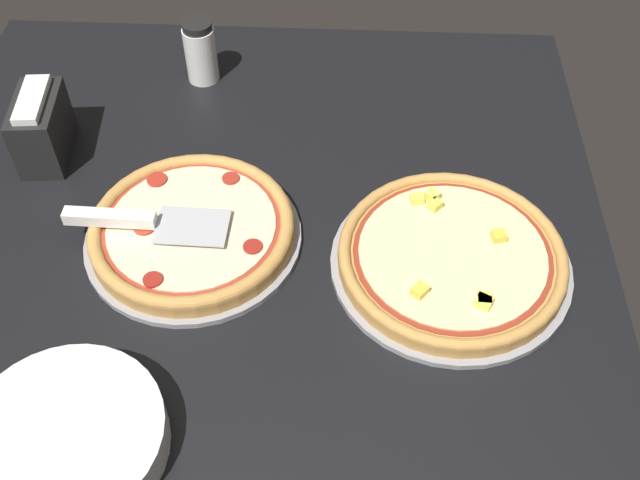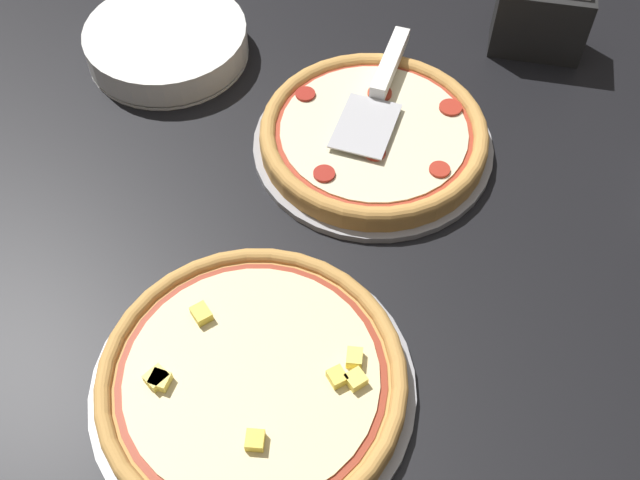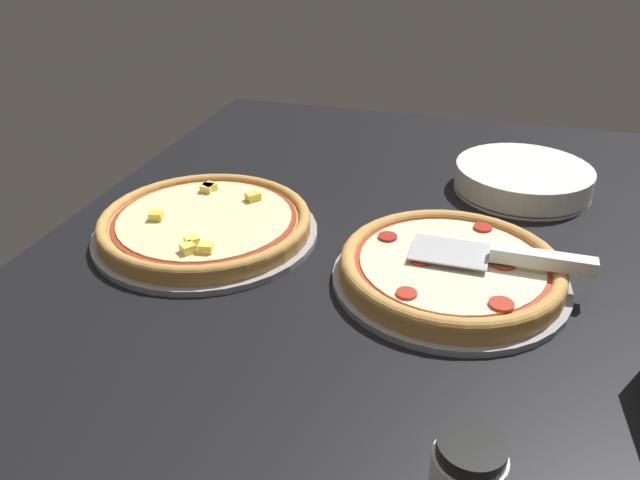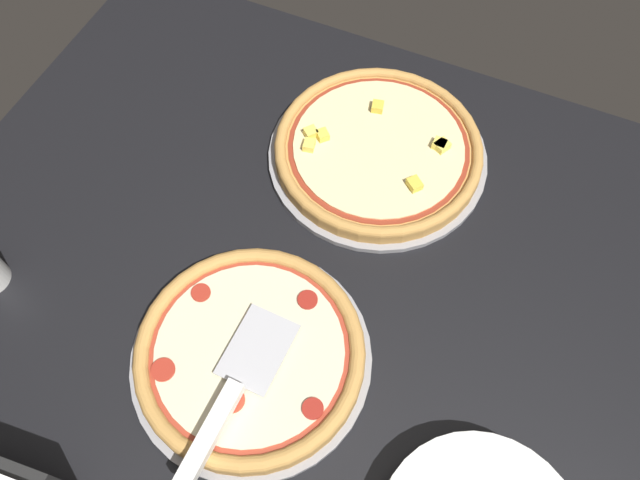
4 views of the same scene
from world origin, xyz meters
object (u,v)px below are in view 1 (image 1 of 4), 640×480
object	(u,v)px
pizza_front	(192,228)
napkin_holder	(42,127)
pizza_back	(452,256)
parmesan_shaker	(201,52)
serving_spatula	(129,220)
plate_stack	(67,440)

from	to	relation	value
pizza_front	napkin_holder	size ratio (longest dim) A/B	2.18
pizza_back	parmesan_shaker	world-z (taller)	parmesan_shaker
pizza_back	serving_spatula	distance (cm)	47.86
serving_spatula	plate_stack	xyz separation A→B (cm)	(33.91, -0.71, -2.58)
serving_spatula	plate_stack	size ratio (longest dim) A/B	1.01
plate_stack	napkin_holder	world-z (taller)	napkin_holder
pizza_back	serving_spatula	world-z (taller)	serving_spatula
parmesan_shaker	serving_spatula	bearing A→B (deg)	-5.76
serving_spatula	napkin_holder	distance (cm)	26.93
pizza_front	serving_spatula	world-z (taller)	serving_spatula
napkin_holder	serving_spatula	bearing A→B (deg)	44.28
plate_stack	napkin_holder	xyz separation A→B (cm)	(-53.18, -18.08, 3.27)
pizza_front	pizza_back	distance (cm)	39.00
pizza_back	parmesan_shaker	bearing A→B (deg)	-135.31
plate_stack	napkin_holder	bearing A→B (deg)	-161.22
serving_spatula	parmesan_shaker	size ratio (longest dim) A/B	2.06
pizza_back	plate_stack	distance (cm)	57.77
napkin_holder	pizza_front	bearing A→B (deg)	56.39
serving_spatula	plate_stack	world-z (taller)	serving_spatula
pizza_back	parmesan_shaker	size ratio (longest dim) A/B	2.80
pizza_front	pizza_back	world-z (taller)	pizza_back
parmesan_shaker	napkin_holder	xyz separation A→B (cm)	(22.31, -22.99, -0.15)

